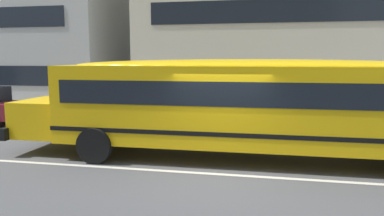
# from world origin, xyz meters

# --- Properties ---
(ground_plane) EXTENTS (400.00, 400.00, 0.00)m
(ground_plane) POSITION_xyz_m (0.00, 0.00, 0.00)
(ground_plane) COLOR #4C4C4F
(sidewalk_far) EXTENTS (120.00, 3.00, 0.01)m
(sidewalk_far) POSITION_xyz_m (0.00, 7.96, 0.01)
(sidewalk_far) COLOR gray
(sidewalk_far) RESTS_ON ground_plane
(lane_centreline) EXTENTS (110.00, 0.16, 0.01)m
(lane_centreline) POSITION_xyz_m (0.00, 0.00, 0.00)
(lane_centreline) COLOR silver
(lane_centreline) RESTS_ON ground_plane
(school_bus) EXTENTS (12.85, 3.04, 2.87)m
(school_bus) POSITION_xyz_m (0.40, 1.57, 1.71)
(school_bus) COLOR yellow
(school_bus) RESTS_ON ground_plane
(apartment_block_far_left) EXTENTS (17.34, 13.50, 13.30)m
(apartment_block_far_left) POSITION_xyz_m (-16.85, 16.19, 6.65)
(apartment_block_far_left) COLOR #B7B7B2
(apartment_block_far_left) RESTS_ON ground_plane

